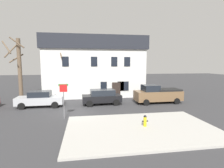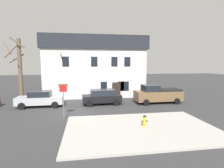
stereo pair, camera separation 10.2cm
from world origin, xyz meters
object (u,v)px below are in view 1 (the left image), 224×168
object	(u,v)px
car_black_wagon	(102,97)
tree_bare_near	(19,66)
tree_bare_far	(69,68)
pickup_truck_brown	(158,94)
tree_bare_mid	(67,67)
fire_hydrant	(145,121)
building_main	(94,66)
car_silver_sedan	(40,99)
bicycle_leaning	(51,97)
street_sign_pole	(64,95)

from	to	relation	value
car_black_wagon	tree_bare_near	bearing A→B (deg)	153.98
tree_bare_near	tree_bare_far	distance (m)	6.37
pickup_truck_brown	tree_bare_mid	bearing A→B (deg)	156.98
pickup_truck_brown	fire_hydrant	distance (m)	8.62
tree_bare_near	tree_bare_far	xyz separation A→B (m)	(6.30, -0.98, -0.17)
building_main	car_silver_sedan	distance (m)	10.35
tree_bare_mid	bicycle_leaning	bearing A→B (deg)	-155.55
tree_bare_mid	car_black_wagon	world-z (taller)	tree_bare_mid
tree_bare_near	pickup_truck_brown	distance (m)	17.67
car_black_wagon	car_silver_sedan	bearing A→B (deg)	-179.48
tree_bare_far	bicycle_leaning	xyz separation A→B (m)	(-2.17, -0.66, -3.66)
car_black_wagon	fire_hydrant	distance (m)	8.08
fire_hydrant	car_black_wagon	bearing A→B (deg)	106.05
fire_hydrant	bicycle_leaning	size ratio (longest dim) A/B	0.46
building_main	car_silver_sedan	world-z (taller)	building_main
bicycle_leaning	tree_bare_mid	bearing A→B (deg)	24.45
tree_bare_far	street_sign_pole	bearing A→B (deg)	-88.36
car_silver_sedan	car_black_wagon	world-z (taller)	car_silver_sedan
building_main	car_silver_sedan	size ratio (longest dim) A/B	2.96
fire_hydrant	bicycle_leaning	xyz separation A→B (m)	(-8.26, 11.07, -0.17)
tree_bare_near	fire_hydrant	bearing A→B (deg)	-45.76
building_main	car_silver_sedan	xyz separation A→B (m)	(-6.14, -7.65, -3.32)
fire_hydrant	bicycle_leaning	distance (m)	13.81
tree_bare_far	car_silver_sedan	distance (m)	5.80
pickup_truck_brown	bicycle_leaning	world-z (taller)	pickup_truck_brown
pickup_truck_brown	tree_bare_far	bearing A→B (deg)	157.68
tree_bare_mid	bicycle_leaning	xyz separation A→B (m)	(-1.97, -0.90, -3.70)
street_sign_pole	tree_bare_near	bearing A→B (deg)	123.96
car_silver_sedan	car_black_wagon	xyz separation A→B (m)	(6.54, 0.06, 0.03)
car_silver_sedan	street_sign_pole	bearing A→B (deg)	-58.05
tree_bare_near	tree_bare_mid	world-z (taller)	tree_bare_mid
car_black_wagon	pickup_truck_brown	xyz separation A→B (m)	(6.44, -0.25, 0.15)
car_silver_sedan	pickup_truck_brown	xyz separation A→B (m)	(12.98, -0.19, 0.18)
car_silver_sedan	bicycle_leaning	bearing A→B (deg)	81.33
tree_bare_mid	tree_bare_far	distance (m)	0.31
tree_bare_far	car_silver_sedan	xyz separation A→B (m)	(-2.68, -4.03, -3.19)
bicycle_leaning	car_black_wagon	bearing A→B (deg)	-28.77
tree_bare_mid	tree_bare_far	xyz separation A→B (m)	(0.20, -0.23, -0.04)
car_black_wagon	street_sign_pole	bearing A→B (deg)	-127.11
fire_hydrant	street_sign_pole	distance (m)	6.73
car_black_wagon	building_main	bearing A→B (deg)	93.04
tree_bare_far	bicycle_leaning	bearing A→B (deg)	-163.01
car_silver_sedan	building_main	bearing A→B (deg)	51.25
car_silver_sedan	bicycle_leaning	distance (m)	3.44
tree_bare_near	car_silver_sedan	bearing A→B (deg)	-54.24
tree_bare_mid	car_silver_sedan	bearing A→B (deg)	-120.24
tree_bare_mid	car_black_wagon	distance (m)	6.66
building_main	fire_hydrant	bearing A→B (deg)	-80.25
tree_bare_mid	street_sign_pole	bearing A→B (deg)	-87.14
building_main	tree_bare_near	size ratio (longest dim) A/B	1.79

